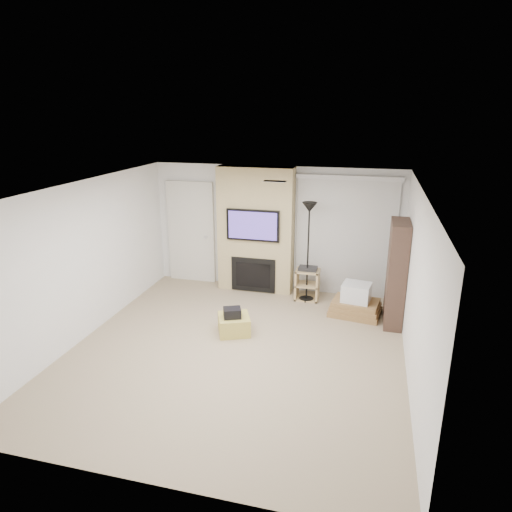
% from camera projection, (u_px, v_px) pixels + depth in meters
% --- Properties ---
extents(floor, '(5.00, 5.50, 0.00)m').
position_uv_depth(floor, '(237.00, 350.00, 7.02)').
color(floor, tan).
rests_on(floor, ground).
extents(ceiling, '(5.00, 5.50, 0.00)m').
position_uv_depth(ceiling, '(234.00, 188.00, 6.26)').
color(ceiling, white).
rests_on(ceiling, wall_back).
extents(wall_back, '(5.00, 0.00, 2.50)m').
position_uv_depth(wall_back, '(275.00, 229.00, 9.18)').
color(wall_back, white).
rests_on(wall_back, ground).
extents(wall_front, '(5.00, 0.00, 2.50)m').
position_uv_depth(wall_front, '(147.00, 375.00, 4.11)').
color(wall_front, white).
rests_on(wall_front, ground).
extents(wall_left, '(0.00, 5.50, 2.50)m').
position_uv_depth(wall_left, '(85.00, 260.00, 7.24)').
color(wall_left, white).
rests_on(wall_left, ground).
extents(wall_right, '(0.00, 5.50, 2.50)m').
position_uv_depth(wall_right, '(416.00, 290.00, 6.05)').
color(wall_right, white).
rests_on(wall_right, ground).
extents(hvac_vent, '(0.35, 0.18, 0.01)m').
position_uv_depth(hvac_vent, '(275.00, 181.00, 6.90)').
color(hvac_vent, silver).
rests_on(hvac_vent, ceiling).
extents(ottoman, '(0.65, 0.65, 0.30)m').
position_uv_depth(ottoman, '(234.00, 324.00, 7.53)').
color(ottoman, tan).
rests_on(ottoman, floor).
extents(black_bag, '(0.34, 0.31, 0.16)m').
position_uv_depth(black_bag, '(232.00, 313.00, 7.41)').
color(black_bag, black).
rests_on(black_bag, ottoman).
extents(fireplace_wall, '(1.50, 0.47, 2.50)m').
position_uv_depth(fireplace_wall, '(256.00, 231.00, 9.07)').
color(fireplace_wall, tan).
rests_on(fireplace_wall, floor).
extents(entry_door, '(1.02, 0.11, 2.14)m').
position_uv_depth(entry_door, '(191.00, 233.00, 9.63)').
color(entry_door, silver).
rests_on(entry_door, floor).
extents(vertical_blinds, '(1.98, 0.10, 2.37)m').
position_uv_depth(vertical_blinds, '(346.00, 232.00, 8.79)').
color(vertical_blinds, silver).
rests_on(vertical_blinds, floor).
extents(floor_lamp, '(0.28, 0.28, 1.92)m').
position_uv_depth(floor_lamp, '(309.00, 224.00, 8.42)').
color(floor_lamp, black).
rests_on(floor_lamp, floor).
extents(av_stand, '(0.45, 0.38, 0.66)m').
position_uv_depth(av_stand, '(307.00, 282.00, 8.82)').
color(av_stand, tan).
rests_on(av_stand, floor).
extents(box_stack, '(0.97, 0.79, 0.59)m').
position_uv_depth(box_stack, '(356.00, 303.00, 8.19)').
color(box_stack, olive).
rests_on(box_stack, floor).
extents(bookshelf, '(0.30, 0.80, 1.80)m').
position_uv_depth(bookshelf, '(396.00, 274.00, 7.67)').
color(bookshelf, '#37261E').
rests_on(bookshelf, floor).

